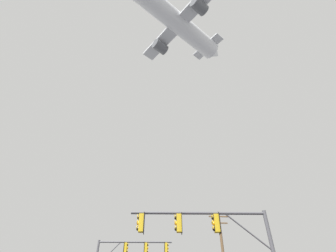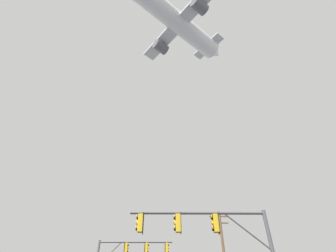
% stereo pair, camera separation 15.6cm
% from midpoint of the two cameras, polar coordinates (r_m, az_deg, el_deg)
% --- Properties ---
extents(signal_pole_near, '(7.30, 0.63, 5.63)m').
position_cam_midpoint_polar(signal_pole_near, '(13.78, 10.50, -23.76)').
color(signal_pole_near, '#4C4C51').
rests_on(signal_pole_near, ground).
extents(airplane, '(24.08, 19.50, 7.53)m').
position_cam_midpoint_polar(airplane, '(54.94, 1.99, 23.38)').
color(airplane, white).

